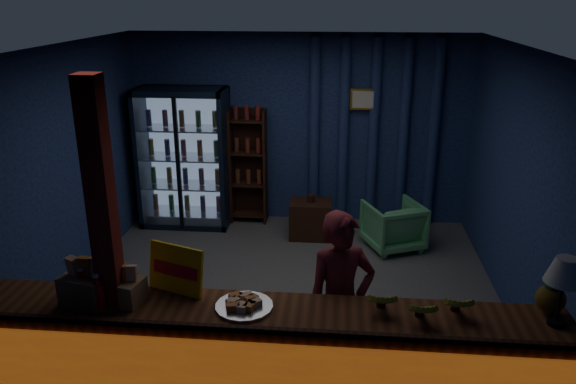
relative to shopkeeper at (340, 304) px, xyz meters
name	(u,v)px	position (x,y,z in m)	size (l,w,h in m)	color
ground	(284,293)	(-0.60, 1.44, -0.76)	(4.60, 4.60, 0.00)	#515154
room_walls	(284,154)	(-0.60, 1.44, 0.81)	(4.60, 4.60, 4.60)	navy
counter	(258,367)	(-0.60, -0.47, -0.29)	(4.40, 0.57, 0.99)	brown
support_post	(108,260)	(-1.65, -0.46, 0.54)	(0.16, 0.16, 2.60)	maroon
beverage_cooler	(186,158)	(-2.15, 3.36, 0.17)	(1.20, 0.62, 1.90)	black
bottle_shelf	(249,166)	(-1.30, 3.50, 0.03)	(0.50, 0.28, 1.60)	#371A11
curtain_folds	(373,132)	(0.40, 3.58, 0.54)	(1.74, 0.14, 2.50)	navy
framed_picture	(364,99)	(0.25, 3.54, 0.99)	(0.36, 0.04, 0.28)	gold
shopkeeper	(340,304)	(0.00, 0.00, 0.00)	(0.56, 0.37, 1.53)	maroon
green_chair	(393,225)	(0.66, 2.74, -0.46)	(0.65, 0.67, 0.61)	#5CB876
side_table	(311,219)	(-0.40, 2.97, -0.51)	(0.55, 0.40, 0.59)	#371A11
yellow_sign	(176,269)	(-1.23, -0.24, 0.37)	(0.46, 0.24, 0.37)	#EBB70C
soda_bottles	(90,293)	(-1.78, -0.53, 0.30)	(0.24, 0.17, 0.29)	red
snack_box_left	(88,286)	(-1.83, -0.44, 0.31)	(0.39, 0.35, 0.35)	#AF7D55
snack_box_centre	(124,289)	(-1.57, -0.42, 0.29)	(0.31, 0.28, 0.29)	#AF7D55
pastry_tray	(244,305)	(-0.69, -0.43, 0.21)	(0.42, 0.42, 0.07)	silver
banana_bunches	(420,303)	(0.55, -0.39, 0.27)	(0.75, 0.29, 0.16)	gold
table_lamp	(565,273)	(1.45, -0.44, 0.58)	(0.26, 0.26, 0.50)	black
pineapple	(551,295)	(1.45, -0.30, 0.33)	(0.20, 0.20, 0.35)	olive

